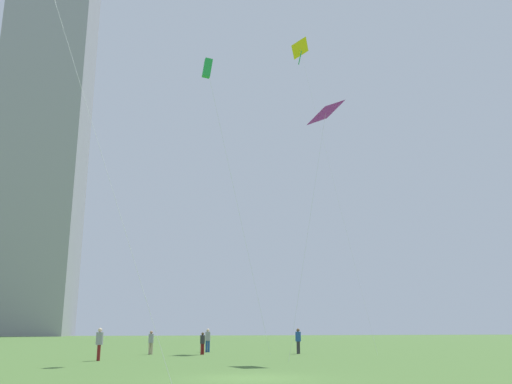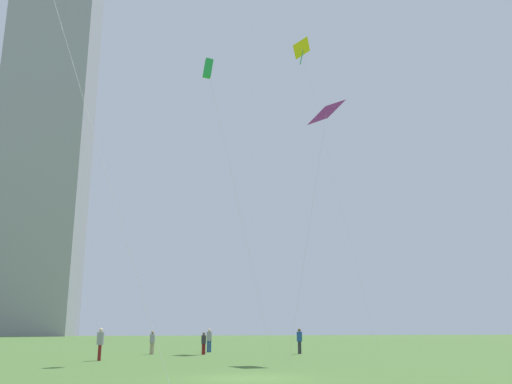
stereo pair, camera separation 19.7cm
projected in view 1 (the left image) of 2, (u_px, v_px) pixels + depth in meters
The scene contains 10 objects.
ground at pixel (251, 378), 20.60m from camera, with size 280.00×280.00×0.00m, color #476B30.
person_standing_0 at pixel (151, 341), 40.12m from camera, with size 0.37×0.37×1.66m.
person_standing_1 at pixel (203, 342), 39.77m from camera, with size 0.35×0.35×1.56m.
person_standing_2 at pixel (208, 339), 43.92m from camera, with size 0.40×0.40×1.82m.
person_standing_3 at pixel (99, 342), 32.14m from camera, with size 0.41×0.41×1.86m.
person_standing_4 at pixel (298, 339), 41.08m from camera, with size 0.41×0.41×1.84m.
kite_flying_0 at pixel (300, 51), 57.60m from camera, with size 2.06×12.92×31.13m.
kite_flying_1 at pixel (208, 69), 38.51m from camera, with size 6.46×5.83×20.27m.
kite_flying_5 at pixel (325, 113), 36.54m from camera, with size 4.44×2.39×16.44m.
distant_highrise_0 at pixel (42, 142), 156.77m from camera, with size 22.99×19.49×107.59m, color #939399.
Camera 1 is at (-5.45, -20.99, 1.79)m, focal length 38.55 mm.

